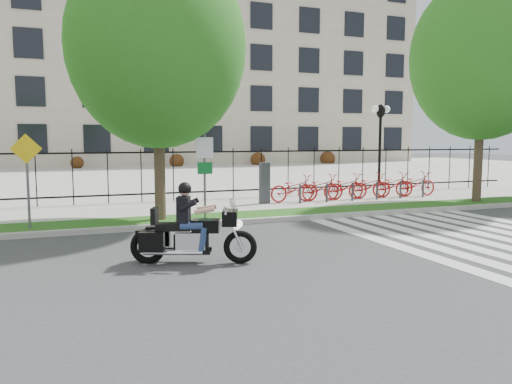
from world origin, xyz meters
name	(u,v)px	position (x,y,z in m)	size (l,w,h in m)	color
ground	(312,253)	(0.00, 0.00, 0.00)	(120.00, 120.00, 0.00)	#363639
curb	(249,221)	(0.00, 4.10, 0.07)	(60.00, 0.20, 0.15)	#A4A29A
grass_verge	(239,217)	(0.00, 4.95, 0.07)	(60.00, 1.50, 0.15)	#234D13
sidewalk	(217,207)	(0.00, 7.45, 0.07)	(60.00, 3.50, 0.15)	#ADABA2
plaza	(145,175)	(0.00, 25.00, 0.05)	(80.00, 34.00, 0.10)	#ADABA2
crosswalk_stripes	(482,238)	(4.83, 0.00, 0.01)	(5.70, 8.00, 0.01)	silver
iron_fence	(204,174)	(0.00, 9.20, 1.15)	(30.00, 0.06, 2.00)	black
office_building	(114,66)	(0.00, 44.92, 9.97)	(60.00, 21.90, 20.15)	#AA9E89
lamp_post_right	(380,125)	(10.00, 12.00, 3.21)	(1.06, 0.70, 4.25)	black
street_tree_1	(157,46)	(-2.45, 4.95, 5.13)	(5.08, 5.08, 7.91)	#3B2C20
street_tree_2	(483,58)	(9.50, 4.95, 5.47)	(5.27, 5.27, 8.36)	#3B2C20
bike_share_station	(356,186)	(5.63, 7.20, 0.66)	(7.84, 0.88, 1.50)	#2D2D33
sign_pole_regulatory	(205,165)	(-1.19, 4.58, 1.74)	(0.50, 0.09, 2.50)	#59595B
sign_pole_warning	(27,168)	(-5.95, 4.58, 1.74)	(0.78, 0.09, 2.49)	#59595B
motorcycle_rider	(193,231)	(-2.66, 0.07, 0.66)	(2.44, 1.31, 1.98)	black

